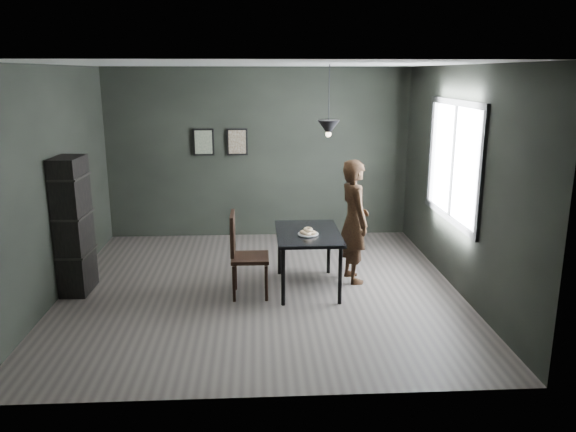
{
  "coord_description": "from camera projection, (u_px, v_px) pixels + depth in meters",
  "views": [
    {
      "loc": [
        -0.03,
        -6.79,
        2.7
      ],
      "look_at": [
        0.35,
        0.05,
        0.95
      ],
      "focal_mm": 35.0,
      "sensor_mm": 36.0,
      "label": 1
    }
  ],
  "objects": [
    {
      "name": "ground",
      "position": [
        261.0,
        289.0,
        7.24
      ],
      "size": [
        5.0,
        5.0,
        0.0
      ],
      "primitive_type": "plane",
      "color": "#3C3733",
      "rests_on": "ground"
    },
    {
      "name": "cafe_table",
      "position": [
        308.0,
        238.0,
        7.1
      ],
      "size": [
        0.8,
        1.2,
        0.75
      ],
      "color": "black",
      "rests_on": "ground"
    },
    {
      "name": "pendant_lamp",
      "position": [
        328.0,
        127.0,
        6.87
      ],
      "size": [
        0.28,
        0.28,
        0.86
      ],
      "color": "black",
      "rests_on": "ground"
    },
    {
      "name": "framed_print_left",
      "position": [
        204.0,
        142.0,
        9.18
      ],
      "size": [
        0.34,
        0.04,
        0.44
      ],
      "color": "black",
      "rests_on": "ground"
    },
    {
      "name": "wood_chair",
      "position": [
        242.0,
        249.0,
        6.88
      ],
      "size": [
        0.46,
        0.46,
        1.06
      ],
      "rotation": [
        0.0,
        0.0,
        -0.01
      ],
      "color": "black",
      "rests_on": "ground"
    },
    {
      "name": "ceiling",
      "position": [
        258.0,
        64.0,
        6.54
      ],
      "size": [
        5.0,
        5.0,
        0.02
      ],
      "color": "silver",
      "rests_on": "ground"
    },
    {
      "name": "shelf_unit",
      "position": [
        73.0,
        226.0,
        6.96
      ],
      "size": [
        0.34,
        0.58,
        1.72
      ],
      "primitive_type": "cube",
      "rotation": [
        0.0,
        0.0,
        -0.03
      ],
      "color": "black",
      "rests_on": "ground"
    },
    {
      "name": "woman",
      "position": [
        354.0,
        221.0,
        7.35
      ],
      "size": [
        0.5,
        0.66,
        1.63
      ],
      "primitive_type": "imported",
      "rotation": [
        0.0,
        0.0,
        1.77
      ],
      "color": "black",
      "rests_on": "ground"
    },
    {
      "name": "white_plate",
      "position": [
        308.0,
        235.0,
        6.95
      ],
      "size": [
        0.23,
        0.23,
        0.01
      ],
      "primitive_type": "cylinder",
      "color": "white",
      "rests_on": "cafe_table"
    },
    {
      "name": "back_wall",
      "position": [
        259.0,
        154.0,
        9.31
      ],
      "size": [
        5.0,
        0.1,
        2.8
      ],
      "primitive_type": "cube",
      "color": "black",
      "rests_on": "ground"
    },
    {
      "name": "donut_pile",
      "position": [
        308.0,
        232.0,
        6.94
      ],
      "size": [
        0.21,
        0.21,
        0.09
      ],
      "rotation": [
        0.0,
        0.0,
        -0.33
      ],
      "color": "beige",
      "rests_on": "white_plate"
    },
    {
      "name": "window_assembly",
      "position": [
        453.0,
        162.0,
        7.17
      ],
      "size": [
        0.04,
        1.96,
        1.56
      ],
      "color": "white",
      "rests_on": "ground"
    },
    {
      "name": "framed_print_right",
      "position": [
        237.0,
        142.0,
        9.21
      ],
      "size": [
        0.34,
        0.04,
        0.44
      ],
      "color": "black",
      "rests_on": "ground"
    }
  ]
}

